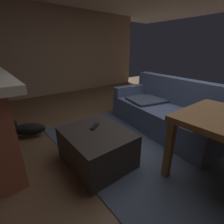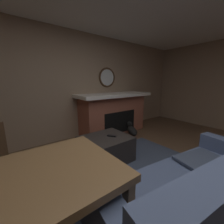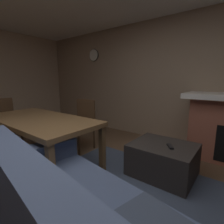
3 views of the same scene
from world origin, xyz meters
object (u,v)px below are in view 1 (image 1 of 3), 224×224
(couch, at_px, (166,112))
(tv_remote, at_px, (94,127))
(small_dog, at_px, (27,128))
(ottoman_coffee_table, at_px, (97,147))

(couch, relative_size, tv_remote, 13.31)
(couch, relative_size, small_dog, 3.84)
(ottoman_coffee_table, bearing_deg, small_dog, -155.56)
(ottoman_coffee_table, relative_size, tv_remote, 5.11)
(couch, distance_m, small_dog, 2.37)
(ottoman_coffee_table, bearing_deg, tv_remote, 158.89)
(couch, bearing_deg, tv_remote, -92.24)
(small_dog, bearing_deg, couch, 60.46)
(tv_remote, bearing_deg, ottoman_coffee_table, -55.41)
(couch, height_order, small_dog, couch)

